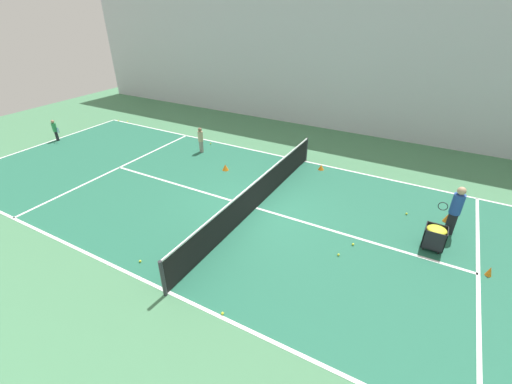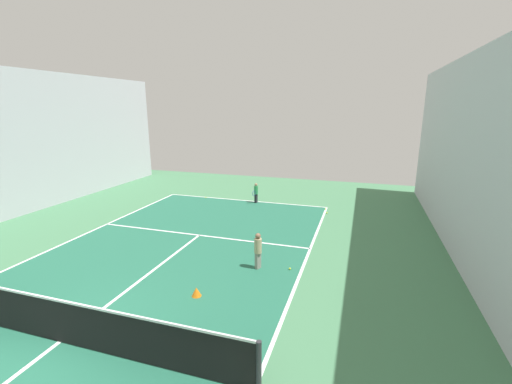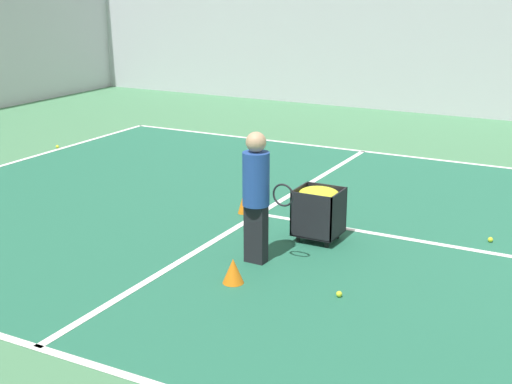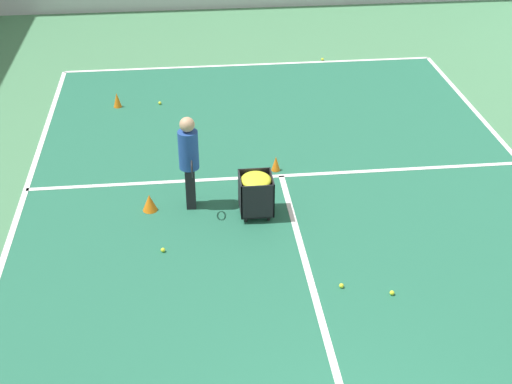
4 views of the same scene
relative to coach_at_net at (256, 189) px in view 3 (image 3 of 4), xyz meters
The scene contains 8 objects.
line_service_far 2.08m from the coach_at_net, 26.87° to the left, with size 9.07×0.10×0.00m, color white.
coach_at_net is the anchor object (origin of this frame).
ball_cart 1.20m from the coach_at_net, 19.34° to the right, with size 0.54×0.59×0.73m.
training_cone_1 1.05m from the coach_at_net, behind, with size 0.25×0.25×0.30m, color orange.
training_cone_4 2.06m from the coach_at_net, 33.94° to the left, with size 0.16×0.16×0.28m, color orange.
tennis_ball_2 1.64m from the coach_at_net, 110.29° to the right, with size 0.07×0.07×0.07m, color yellow.
tennis_ball_4 7.44m from the coach_at_net, 61.85° to the left, with size 0.07×0.07×0.07m, color yellow.
tennis_ball_8 3.32m from the coach_at_net, 49.67° to the right, with size 0.07×0.07×0.07m, color yellow.
Camera 3 is at (-8.90, 2.13, 3.38)m, focal length 50.00 mm.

